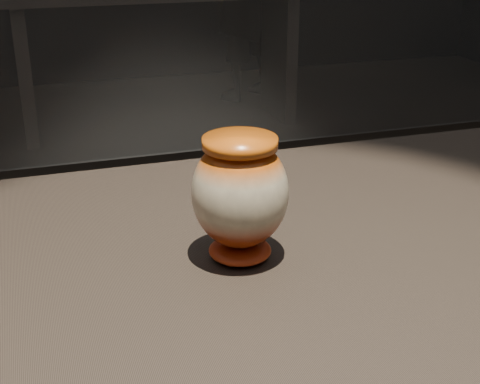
% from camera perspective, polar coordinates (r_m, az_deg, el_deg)
% --- Properties ---
extents(main_vase, '(0.14, 0.14, 0.18)m').
position_cam_1_polar(main_vase, '(0.91, 0.00, -0.19)').
color(main_vase, maroon).
rests_on(main_vase, display_plinth).
extents(back_shelf, '(2.00, 0.60, 0.90)m').
position_cam_1_polar(back_shelf, '(4.48, -7.09, 13.42)').
color(back_shelf, black).
rests_on(back_shelf, ground).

